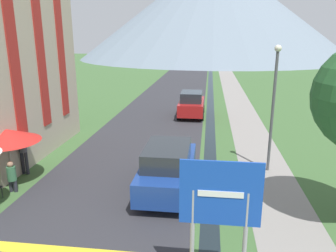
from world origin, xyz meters
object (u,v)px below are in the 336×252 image
(road_sign, at_px, (220,206))
(parked_car_far, at_px, (191,104))
(parked_car_near, at_px, (168,167))
(streetlamp, at_px, (274,99))
(cafe_umbrella_middle_red, at_px, (7,135))
(person_seated_far, at_px, (12,175))
(person_standing_terrace, at_px, (23,150))

(road_sign, distance_m, parked_car_far, 16.79)
(parked_car_near, relative_size, parked_car_far, 1.15)
(road_sign, xyz_separation_m, streetlamp, (2.34, 7.24, 1.06))
(cafe_umbrella_middle_red, relative_size, person_seated_far, 2.05)
(person_seated_far, xyz_separation_m, person_standing_terrace, (-0.43, 1.59, 0.40))
(person_standing_terrace, distance_m, streetlamp, 10.63)
(parked_car_near, xyz_separation_m, parked_car_far, (0.22, 11.85, -0.00))
(person_standing_terrace, bearing_deg, cafe_umbrella_middle_red, -96.81)
(streetlamp, bearing_deg, person_seated_far, -161.51)
(parked_car_far, distance_m, cafe_umbrella_middle_red, 13.62)
(person_seated_far, relative_size, person_standing_terrace, 0.66)
(road_sign, height_order, person_seated_far, road_sign)
(person_seated_far, xyz_separation_m, streetlamp, (9.86, 3.30, 2.48))
(parked_car_near, xyz_separation_m, cafe_umbrella_middle_red, (-6.28, -0.07, 1.04))
(road_sign, bearing_deg, person_seated_far, 152.36)
(parked_car_far, distance_m, person_seated_far, 14.07)
(parked_car_near, bearing_deg, cafe_umbrella_middle_red, -179.37)
(road_sign, bearing_deg, person_standing_terrace, 145.16)
(road_sign, distance_m, person_seated_far, 8.61)
(parked_car_far, distance_m, person_standing_terrace, 12.85)
(parked_car_far, relative_size, cafe_umbrella_middle_red, 1.54)
(parked_car_near, bearing_deg, parked_car_far, 88.95)
(parked_car_far, height_order, person_seated_far, parked_car_far)
(cafe_umbrella_middle_red, height_order, person_seated_far, cafe_umbrella_middle_red)
(parked_car_far, height_order, person_standing_terrace, person_standing_terrace)
(person_seated_far, bearing_deg, road_sign, -27.64)
(parked_car_far, relative_size, streetlamp, 0.72)
(cafe_umbrella_middle_red, bearing_deg, person_standing_terrace, 83.19)
(streetlamp, bearing_deg, parked_car_near, -149.51)
(parked_car_far, relative_size, person_standing_terrace, 2.08)
(road_sign, xyz_separation_m, parked_car_far, (-1.54, 16.67, -1.19))
(parked_car_near, distance_m, person_standing_terrace, 6.23)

